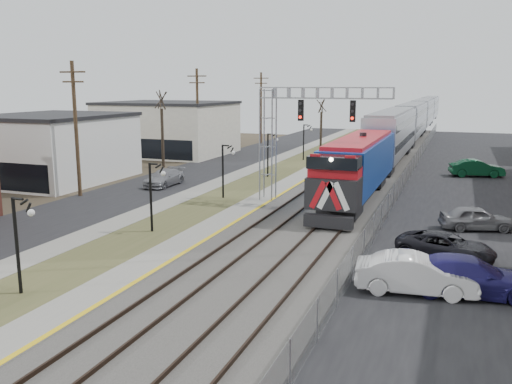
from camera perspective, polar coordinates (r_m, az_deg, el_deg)
The scene contains 22 objects.
street_west at distance 49.67m, azimuth -8.11°, elevation 1.53°, with size 7.00×120.00×0.04m, color black.
sidewalk at distance 47.69m, azimuth -3.36°, elevation 1.25°, with size 2.00×120.00×0.08m, color gray.
grass_median at distance 46.58m, azimuth 0.02°, elevation 1.01°, with size 4.00×120.00×0.06m, color #474B28.
platform at distance 45.61m, azimuth 3.55°, elevation 0.89°, with size 2.00×120.00×0.24m, color gray.
ballast_bed at distance 44.44m, azimuth 9.73°, elevation 0.45°, with size 8.00×120.00×0.20m, color #595651.
parking_lot at distance 43.90m, azimuth 25.28°, elevation -0.72°, with size 16.00×120.00×0.04m, color black.
platform_edge at distance 45.35m, azimuth 4.62°, elevation 0.97°, with size 0.24×120.00×0.01m, color gold.
track_near at distance 44.82m, azimuth 7.22°, elevation 0.84°, with size 1.58×120.00×0.15m.
track_far at distance 44.16m, azimuth 11.64°, elevation 0.54°, with size 1.58×120.00×0.15m.
train at distance 85.51m, azimuth 16.23°, elevation 7.19°, with size 3.00×108.65×5.33m.
signal_gantry at distance 37.62m, azimuth 3.76°, elevation 7.09°, with size 9.00×1.07×8.15m.
lampposts at distance 31.38m, azimuth -10.74°, elevation -0.53°, with size 0.14×62.14×4.00m.
utility_poles at distance 42.44m, azimuth -18.41°, elevation 6.21°, with size 0.28×80.28×10.00m.
fence at distance 43.75m, azimuth 15.16°, elevation 0.98°, with size 0.04×120.00×1.60m, color gray.
buildings_west at distance 46.41m, azimuth -25.16°, elevation 3.63°, with size 14.00×67.00×7.00m.
bare_trees at distance 53.26m, azimuth -7.28°, elevation 5.11°, with size 12.30×42.30×5.95m.
car_lot_b at distance 22.89m, azimuth 16.46°, elevation -8.38°, with size 1.66×4.76×1.57m, color white.
car_lot_c at distance 27.64m, azimuth 19.34°, elevation -5.49°, with size 2.12×4.59×1.28m, color black.
car_lot_d at distance 23.42m, azimuth 21.48°, elevation -8.31°, with size 2.15×5.29×1.53m, color navy.
car_lot_e at distance 33.74m, azimuth 22.18°, elevation -2.63°, with size 1.64×4.07×1.39m, color slate.
car_lot_f at distance 53.38m, azimuth 22.20°, elevation 2.30°, with size 1.65×4.72×1.56m, color #0D4426.
car_street_b at distance 45.57m, azimuth -9.65°, elevation 1.44°, with size 1.88×4.62×1.34m, color gray.
Camera 1 is at (12.07, -7.93, 8.28)m, focal length 38.00 mm.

